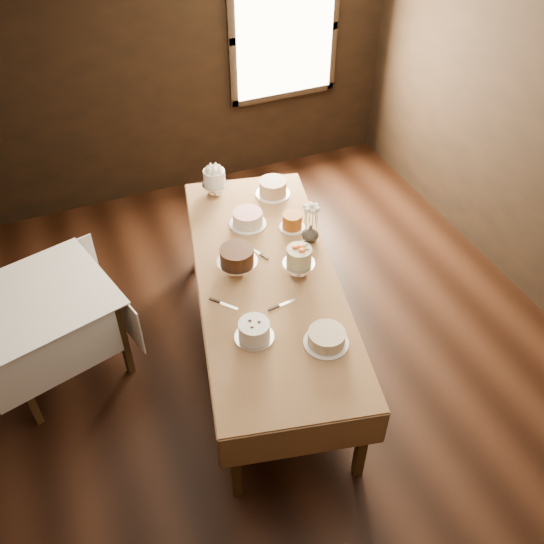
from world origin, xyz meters
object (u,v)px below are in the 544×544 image
(cake_caramel, at_px, (292,222))
(cake_server_c, at_px, (254,250))
(cake_flowers, at_px, (299,263))
(cake_meringue, at_px, (215,183))
(display_table, at_px, (267,281))
(cake_cream, at_px, (326,338))
(cake_lattice, at_px, (248,219))
(cake_server_d, at_px, (302,243))
(cake_server_e, at_px, (229,306))
(cake_swirl, at_px, (254,331))
(side_table, at_px, (45,304))
(cake_chocolate, at_px, (237,261))
(cake_server_a, at_px, (288,302))
(flower_vase, at_px, (310,233))
(cake_speckled, at_px, (273,188))

(cake_caramel, height_order, cake_server_c, cake_caramel)
(cake_flowers, bearing_deg, cake_meringue, 100.77)
(display_table, xyz_separation_m, cake_cream, (0.11, -0.80, 0.12))
(cake_lattice, relative_size, cake_flowers, 1.23)
(cake_caramel, height_order, cake_cream, cake_caramel)
(cake_cream, bearing_deg, cake_server_d, 73.84)
(cake_server_e, bearing_deg, cake_server_d, 78.47)
(cake_lattice, xyz_separation_m, cake_swirl, (-0.42, -1.21, 0.01))
(cake_meringue, distance_m, cake_server_c, 0.89)
(side_table, xyz_separation_m, cake_server_e, (1.25, -0.68, 0.12))
(cake_caramel, height_order, cake_server_e, cake_caramel)
(side_table, bearing_deg, cake_swirl, -38.22)
(cake_chocolate, bearing_deg, display_table, -35.22)
(cake_flowers, bearing_deg, cake_lattice, 100.74)
(display_table, distance_m, cake_server_e, 0.44)
(cake_meringue, distance_m, cake_server_a, 1.54)
(cake_chocolate, relative_size, cake_cream, 1.00)
(cake_flowers, xyz_separation_m, cake_swirl, (-0.56, -0.48, -0.04))
(cake_cream, relative_size, cake_server_e, 1.32)
(cake_server_a, height_order, flower_vase, flower_vase)
(cake_flowers, xyz_separation_m, cake_server_d, (0.18, 0.32, -0.11))
(cake_lattice, distance_m, cake_server_c, 0.35)
(cake_lattice, bearing_deg, cake_speckled, 41.64)
(cake_meringue, xyz_separation_m, cake_lattice, (0.11, -0.55, -0.06))
(side_table, distance_m, cake_caramel, 2.07)
(cake_server_c, bearing_deg, side_table, 62.85)
(cake_caramel, height_order, cake_server_a, cake_caramel)
(cake_cream, bearing_deg, side_table, 143.90)
(cake_speckled, xyz_separation_m, cake_caramel, (-0.04, -0.52, -0.00))
(cake_cream, xyz_separation_m, cake_server_e, (-0.49, 0.59, -0.05))
(cake_speckled, bearing_deg, cake_server_a, -108.22)
(cake_server_c, xyz_separation_m, cake_server_e, (-0.40, -0.52, 0.00))
(side_table, bearing_deg, cake_chocolate, -13.38)
(cake_chocolate, height_order, cake_flowers, cake_flowers)
(side_table, xyz_separation_m, cake_caramel, (2.06, -0.01, 0.19))
(cake_flowers, bearing_deg, cake_speckled, 77.70)
(flower_vase, bearing_deg, cake_speckled, 92.08)
(cake_speckled, xyz_separation_m, cake_chocolate, (-0.66, -0.85, 0.03))
(display_table, height_order, cake_meringue, cake_meringue)
(side_table, relative_size, cake_speckled, 3.50)
(cake_flowers, height_order, cake_cream, cake_flowers)
(cake_lattice, bearing_deg, side_table, -174.11)
(display_table, height_order, cake_caramel, cake_caramel)
(cake_flowers, distance_m, cake_swirl, 0.74)
(cake_swirl, bearing_deg, flower_vase, 45.01)
(cake_server_d, bearing_deg, cake_speckled, 50.30)
(cake_chocolate, bearing_deg, cake_swirl, -100.85)
(cake_server_a, relative_size, flower_vase, 1.64)
(cake_caramel, distance_m, cake_chocolate, 0.70)
(cake_chocolate, relative_size, cake_swirl, 1.10)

